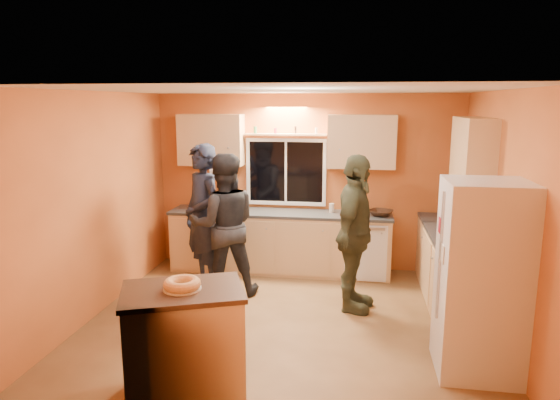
% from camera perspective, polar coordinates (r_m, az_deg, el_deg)
% --- Properties ---
extents(ground, '(4.50, 4.50, 0.00)m').
position_cam_1_polar(ground, '(5.92, 0.80, -13.58)').
color(ground, brown).
rests_on(ground, ground).
extents(room_shell, '(4.54, 4.04, 2.61)m').
position_cam_1_polar(room_shell, '(5.83, 2.58, 2.68)').
color(room_shell, orange).
rests_on(room_shell, ground).
extents(back_counter, '(4.23, 0.62, 0.90)m').
position_cam_1_polar(back_counter, '(7.35, 2.79, -4.87)').
color(back_counter, tan).
rests_on(back_counter, ground).
extents(right_counter, '(0.62, 1.84, 0.90)m').
position_cam_1_polar(right_counter, '(6.28, 19.59, -8.33)').
color(right_counter, tan).
rests_on(right_counter, ground).
extents(refrigerator, '(0.72, 0.70, 1.80)m').
position_cam_1_polar(refrigerator, '(4.93, 21.99, -8.36)').
color(refrigerator, silver).
rests_on(refrigerator, ground).
extents(island, '(1.17, 0.99, 0.96)m').
position_cam_1_polar(island, '(4.44, -10.86, -15.66)').
color(island, tan).
rests_on(island, ground).
extents(bundt_pastry, '(0.31, 0.31, 0.09)m').
position_cam_1_polar(bundt_pastry, '(4.24, -11.12, -9.40)').
color(bundt_pastry, tan).
rests_on(bundt_pastry, island).
extents(person_left, '(0.83, 0.83, 1.95)m').
position_cam_1_polar(person_left, '(6.68, -8.83, -1.98)').
color(person_left, black).
rests_on(person_left, ground).
extents(person_center, '(1.07, 0.94, 1.85)m').
position_cam_1_polar(person_center, '(6.46, -6.44, -2.85)').
color(person_center, black).
rests_on(person_center, ground).
extents(person_right, '(0.66, 1.17, 1.89)m').
position_cam_1_polar(person_right, '(5.98, 8.52, -3.84)').
color(person_right, '#2F3220').
rests_on(person_right, ground).
extents(mixing_bowl, '(0.42, 0.42, 0.08)m').
position_cam_1_polar(mixing_bowl, '(7.17, 11.47, -1.45)').
color(mixing_bowl, black).
rests_on(mixing_bowl, back_counter).
extents(utensil_crock, '(0.14, 0.14, 0.17)m').
position_cam_1_polar(utensil_crock, '(7.45, -6.27, -0.48)').
color(utensil_crock, beige).
rests_on(utensil_crock, back_counter).
extents(potted_plant, '(0.32, 0.30, 0.31)m').
position_cam_1_polar(potted_plant, '(5.57, 21.32, -4.44)').
color(potted_plant, gray).
rests_on(potted_plant, right_counter).
extents(red_box, '(0.17, 0.13, 0.07)m').
position_cam_1_polar(red_box, '(6.62, 19.27, -2.96)').
color(red_box, maroon).
rests_on(red_box, right_counter).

